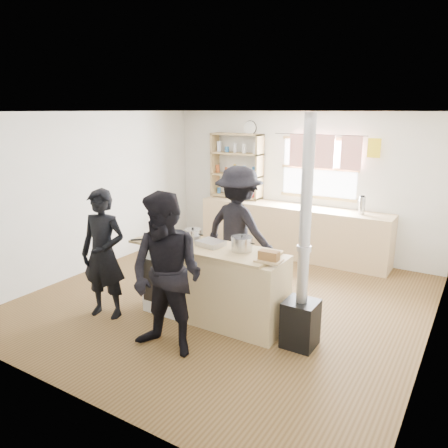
# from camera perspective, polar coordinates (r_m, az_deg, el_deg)

# --- Properties ---
(ground) EXTENTS (5.00, 5.00, 0.01)m
(ground) POSITION_cam_1_polar(r_m,az_deg,el_deg) (6.07, 0.33, -9.91)
(ground) COLOR brown
(ground) RESTS_ON ground
(back_counter) EXTENTS (3.40, 0.55, 0.90)m
(back_counter) POSITION_cam_1_polar(r_m,az_deg,el_deg) (7.78, 8.82, -0.90)
(back_counter) COLOR tan
(back_counter) RESTS_ON ground
(shelving_unit) EXTENTS (1.00, 0.28, 1.20)m
(shelving_unit) POSITION_cam_1_polar(r_m,az_deg,el_deg) (8.20, 1.64, 7.65)
(shelving_unit) COLOR tan
(shelving_unit) RESTS_ON back_counter
(thermos) EXTENTS (0.10, 0.10, 0.29)m
(thermos) POSITION_cam_1_polar(r_m,az_deg,el_deg) (7.29, 17.58, 2.31)
(thermos) COLOR silver
(thermos) RESTS_ON back_counter
(cooking_island) EXTENTS (1.97, 0.64, 0.93)m
(cooking_island) POSITION_cam_1_polar(r_m,az_deg,el_deg) (5.38, -1.39, -7.77)
(cooking_island) COLOR white
(cooking_island) RESTS_ON ground
(skillet_greens) EXTENTS (0.42, 0.42, 0.05)m
(skillet_greens) POSITION_cam_1_polar(r_m,az_deg,el_deg) (5.55, -8.72, -1.84)
(skillet_greens) COLOR black
(skillet_greens) RESTS_ON cooking_island
(roast_tray) EXTENTS (0.34, 0.29, 0.06)m
(roast_tray) POSITION_cam_1_polar(r_m,az_deg,el_deg) (5.27, -1.75, -2.48)
(roast_tray) COLOR silver
(roast_tray) RESTS_ON cooking_island
(stockpot_stove) EXTENTS (0.21, 0.21, 0.17)m
(stockpot_stove) POSITION_cam_1_polar(r_m,az_deg,el_deg) (5.46, -4.10, -1.43)
(stockpot_stove) COLOR silver
(stockpot_stove) RESTS_ON cooking_island
(stockpot_counter) EXTENTS (0.26, 0.26, 0.19)m
(stockpot_counter) POSITION_cam_1_polar(r_m,az_deg,el_deg) (5.07, 2.36, -2.59)
(stockpot_counter) COLOR #B1B1B3
(stockpot_counter) RESTS_ON cooking_island
(bread_board) EXTENTS (0.29, 0.21, 0.12)m
(bread_board) POSITION_cam_1_polar(r_m,az_deg,el_deg) (4.75, 5.87, -4.31)
(bread_board) COLOR tan
(bread_board) RESTS_ON cooking_island
(flue_heater) EXTENTS (0.35, 0.35, 2.50)m
(flue_heater) POSITION_cam_1_polar(r_m,az_deg,el_deg) (4.79, 10.15, -8.60)
(flue_heater) COLOR black
(flue_heater) RESTS_ON ground
(person_near_left) EXTENTS (0.66, 0.51, 1.62)m
(person_near_left) POSITION_cam_1_polar(r_m,az_deg,el_deg) (5.56, -15.46, -3.82)
(person_near_left) COLOR black
(person_near_left) RESTS_ON ground
(person_near_right) EXTENTS (0.88, 0.70, 1.74)m
(person_near_right) POSITION_cam_1_polar(r_m,az_deg,el_deg) (4.57, -7.50, -6.66)
(person_near_right) COLOR black
(person_near_right) RESTS_ON ground
(person_far) EXTENTS (1.25, 0.86, 1.78)m
(person_far) POSITION_cam_1_polar(r_m,az_deg,el_deg) (6.13, 1.96, -0.71)
(person_far) COLOR black
(person_far) RESTS_ON ground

